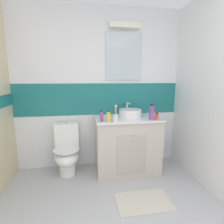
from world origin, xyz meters
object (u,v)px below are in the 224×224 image
toothbrush_cup (116,117)px  perfume_flask_small (157,116)px  sink_basin (130,113)px  soap_dispenser (108,117)px  toilet (67,151)px  deodorant_spray_can (102,116)px  shampoo_bottle_tall (151,112)px

toothbrush_cup → perfume_flask_small: 0.59m
sink_basin → soap_dispenser: sink_basin is taller
toilet → soap_dispenser: size_ratio=4.53×
toilet → soap_dispenser: (0.59, -0.27, 0.56)m
toothbrush_cup → perfume_flask_small: toothbrush_cup is taller
toothbrush_cup → deodorant_spray_can: size_ratio=1.41×
sink_basin → shampoo_bottle_tall: size_ratio=1.71×
perfume_flask_small → deodorant_spray_can: bearing=178.4°
sink_basin → toothbrush_cup: bearing=-138.0°
toothbrush_cup → sink_basin: bearing=42.0°
toilet → perfume_flask_small: 1.42m
toothbrush_cup → soap_dispenser: (-0.10, -0.00, 0.01)m
soap_dispenser → toothbrush_cup: bearing=0.7°
deodorant_spray_can → perfume_flask_small: (0.78, -0.02, -0.02)m
deodorant_spray_can → perfume_flask_small: bearing=-1.6°
shampoo_bottle_tall → perfume_flask_small: shampoo_bottle_tall is taller
toothbrush_cup → perfume_flask_small: (0.59, -0.00, -0.01)m
sink_basin → soap_dispenser: size_ratio=2.26×
shampoo_bottle_tall → deodorant_spray_can: bearing=179.1°
toilet → toothbrush_cup: size_ratio=3.41×
soap_dispenser → deodorant_spray_can: soap_dispenser is taller
sink_basin → perfume_flask_small: size_ratio=3.56×
shampoo_bottle_tall → toothbrush_cup: bearing=-179.2°
toilet → soap_dispenser: 0.86m
deodorant_spray_can → shampoo_bottle_tall: bearing=-0.9°
toothbrush_cup → perfume_flask_small: bearing=-0.3°
toothbrush_cup → shampoo_bottle_tall: (0.51, 0.01, 0.05)m
soap_dispenser → sink_basin: bearing=33.4°
shampoo_bottle_tall → perfume_flask_small: (0.08, -0.01, -0.06)m
toothbrush_cup → soap_dispenser: size_ratio=1.33×
toilet → shampoo_bottle_tall: 1.37m
deodorant_spray_can → perfume_flask_small: deodorant_spray_can is taller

